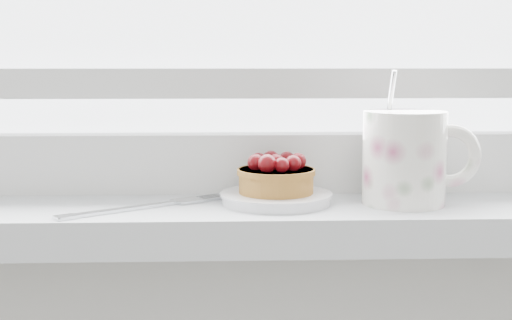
{
  "coord_description": "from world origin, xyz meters",
  "views": [
    {
      "loc": [
        -0.05,
        1.12,
        1.1
      ],
      "look_at": [
        -0.02,
        1.88,
        0.99
      ],
      "focal_mm": 50.0,
      "sensor_mm": 36.0,
      "label": 1
    }
  ],
  "objects_px": {
    "raspberry_tart": "(276,176)",
    "fork": "(145,206)",
    "saucer": "(276,198)",
    "floral_mug": "(407,156)"
  },
  "relations": [
    {
      "from": "saucer",
      "to": "floral_mug",
      "type": "relative_size",
      "value": 0.85
    },
    {
      "from": "floral_mug",
      "to": "raspberry_tart",
      "type": "bearing_deg",
      "value": 176.98
    },
    {
      "from": "saucer",
      "to": "floral_mug",
      "type": "height_order",
      "value": "floral_mug"
    },
    {
      "from": "saucer",
      "to": "raspberry_tart",
      "type": "bearing_deg",
      "value": -150.01
    },
    {
      "from": "floral_mug",
      "to": "fork",
      "type": "height_order",
      "value": "floral_mug"
    },
    {
      "from": "raspberry_tart",
      "to": "fork",
      "type": "height_order",
      "value": "raspberry_tart"
    },
    {
      "from": "saucer",
      "to": "fork",
      "type": "distance_m",
      "value": 0.14
    },
    {
      "from": "raspberry_tart",
      "to": "floral_mug",
      "type": "distance_m",
      "value": 0.15
    },
    {
      "from": "saucer",
      "to": "fork",
      "type": "xyz_separation_m",
      "value": [
        -0.14,
        -0.02,
        -0.0
      ]
    },
    {
      "from": "saucer",
      "to": "raspberry_tart",
      "type": "relative_size",
      "value": 1.44
    }
  ]
}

